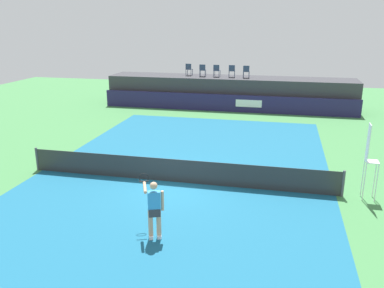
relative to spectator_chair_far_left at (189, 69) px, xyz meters
The scene contains 14 objects.
ground_plane 13.19m from the spectator_chair_far_left, 75.80° to the right, with size 48.00×48.00×0.00m, color #3D7A42.
court_inner 16.07m from the spectator_chair_far_left, 78.47° to the right, with size 12.00×22.00×0.00m, color #16597A.
sponsor_wall 4.30m from the spectator_chair_far_left, 32.46° to the right, with size 18.00×0.22×1.20m.
spectator_platform 3.55m from the spectator_chair_far_left, ahead, with size 18.00×2.80×2.20m, color #38383D.
spectator_chair_far_left is the anchor object (origin of this frame).
spectator_chair_left 1.18m from the spectator_chair_far_left, 17.09° to the right, with size 0.46×0.46×0.89m.
spectator_chair_center 2.21m from the spectator_chair_far_left, ahead, with size 0.47×0.47×0.89m.
spectator_chair_right 3.31m from the spectator_chair_far_left, ahead, with size 0.48×0.48×0.89m.
spectator_chair_far_right 4.38m from the spectator_chair_far_left, ahead, with size 0.46×0.46×0.89m.
umpire_chair 18.56m from the spectator_chair_far_left, 56.88° to the right, with size 0.45×0.45×2.76m.
tennis_net 15.99m from the spectator_chair_far_left, 78.47° to the right, with size 12.40×0.02×0.95m, color #2D2D2D.
net_post_near 15.96m from the spectator_chair_far_left, 101.06° to the right, with size 0.10×0.10×1.00m, color #4C4C51.
net_post_far 18.26m from the spectator_chair_far_left, 58.88° to the right, with size 0.10×0.10×1.00m, color #4C4C51.
tennis_player 20.21m from the spectator_chair_far_left, 79.71° to the right, with size 1.00×1.08×1.77m.
Camera 1 is at (3.85, -14.43, 6.13)m, focal length 37.81 mm.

